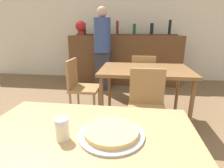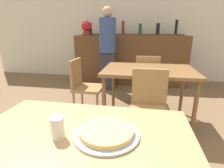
{
  "view_description": "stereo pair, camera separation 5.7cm",
  "coord_description": "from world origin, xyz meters",
  "px_view_note": "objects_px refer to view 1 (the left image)",
  "views": [
    {
      "loc": [
        0.23,
        -0.72,
        1.26
      ],
      "look_at": [
        0.06,
        0.55,
        0.87
      ],
      "focal_mm": 28.0,
      "sensor_mm": 36.0,
      "label": 1
    },
    {
      "loc": [
        0.28,
        -0.72,
        1.26
      ],
      "look_at": [
        0.06,
        0.55,
        0.87
      ],
      "focal_mm": 28.0,
      "sensor_mm": 36.0,
      "label": 2
    }
  ],
  "objects_px": {
    "chair_far_side_left": "(80,84)",
    "potted_plant": "(81,27)",
    "chair_far_side_back": "(142,76)",
    "pizza_tray": "(111,132)",
    "person_standing": "(103,47)",
    "cheese_shaker": "(62,129)",
    "chair_far_side_front": "(147,104)"
  },
  "relations": [
    {
      "from": "pizza_tray",
      "to": "potted_plant",
      "type": "relative_size",
      "value": 1.0
    },
    {
      "from": "chair_far_side_front",
      "to": "person_standing",
      "type": "relative_size",
      "value": 0.51
    },
    {
      "from": "chair_far_side_front",
      "to": "cheese_shaker",
      "type": "relative_size",
      "value": 8.03
    },
    {
      "from": "pizza_tray",
      "to": "person_standing",
      "type": "bearing_deg",
      "value": 101.04
    },
    {
      "from": "person_standing",
      "to": "potted_plant",
      "type": "bearing_deg",
      "value": 139.01
    },
    {
      "from": "person_standing",
      "to": "pizza_tray",
      "type": "bearing_deg",
      "value": -78.96
    },
    {
      "from": "chair_far_side_left",
      "to": "chair_far_side_front",
      "type": "bearing_deg",
      "value": -122.39
    },
    {
      "from": "chair_far_side_front",
      "to": "chair_far_side_left",
      "type": "distance_m",
      "value": 1.09
    },
    {
      "from": "chair_far_side_back",
      "to": "chair_far_side_left",
      "type": "distance_m",
      "value": 1.09
    },
    {
      "from": "chair_far_side_left",
      "to": "person_standing",
      "type": "distance_m",
      "value": 1.39
    },
    {
      "from": "chair_far_side_front",
      "to": "pizza_tray",
      "type": "height_order",
      "value": "chair_far_side_front"
    },
    {
      "from": "person_standing",
      "to": "potted_plant",
      "type": "xyz_separation_m",
      "value": [
        -0.61,
        0.53,
        0.4
      ]
    },
    {
      "from": "chair_far_side_back",
      "to": "potted_plant",
      "type": "height_order",
      "value": "potted_plant"
    },
    {
      "from": "chair_far_side_front",
      "to": "cheese_shaker",
      "type": "height_order",
      "value": "cheese_shaker"
    },
    {
      "from": "chair_far_side_back",
      "to": "pizza_tray",
      "type": "bearing_deg",
      "value": 83.48
    },
    {
      "from": "chair_far_side_front",
      "to": "chair_far_side_left",
      "type": "bearing_deg",
      "value": 147.61
    },
    {
      "from": "chair_far_side_back",
      "to": "chair_far_side_front",
      "type": "bearing_deg",
      "value": 90.0
    },
    {
      "from": "chair_far_side_back",
      "to": "chair_far_side_left",
      "type": "relative_size",
      "value": 1.0
    },
    {
      "from": "chair_far_side_back",
      "to": "cheese_shaker",
      "type": "relative_size",
      "value": 8.03
    },
    {
      "from": "pizza_tray",
      "to": "chair_far_side_left",
      "type": "bearing_deg",
      "value": 112.89
    },
    {
      "from": "chair_far_side_front",
      "to": "chair_far_side_left",
      "type": "xyz_separation_m",
      "value": [
        -0.92,
        0.59,
        0.0
      ]
    },
    {
      "from": "chair_far_side_front",
      "to": "person_standing",
      "type": "height_order",
      "value": "person_standing"
    },
    {
      "from": "chair_far_side_left",
      "to": "chair_far_side_back",
      "type": "bearing_deg",
      "value": -57.61
    },
    {
      "from": "chair_far_side_back",
      "to": "potted_plant",
      "type": "relative_size",
      "value": 2.66
    },
    {
      "from": "chair_far_side_back",
      "to": "chair_far_side_left",
      "type": "xyz_separation_m",
      "value": [
        -0.92,
        -0.59,
        0.0
      ]
    },
    {
      "from": "chair_far_side_left",
      "to": "potted_plant",
      "type": "xyz_separation_m",
      "value": [
        -0.51,
        1.85,
        0.82
      ]
    },
    {
      "from": "chair_far_side_front",
      "to": "potted_plant",
      "type": "bearing_deg",
      "value": 120.37
    },
    {
      "from": "person_standing",
      "to": "potted_plant",
      "type": "relative_size",
      "value": 5.23
    },
    {
      "from": "chair_far_side_back",
      "to": "pizza_tray",
      "type": "height_order",
      "value": "chair_far_side_back"
    },
    {
      "from": "chair_far_side_left",
      "to": "pizza_tray",
      "type": "relative_size",
      "value": 2.67
    },
    {
      "from": "person_standing",
      "to": "potted_plant",
      "type": "height_order",
      "value": "person_standing"
    },
    {
      "from": "chair_far_side_left",
      "to": "cheese_shaker",
      "type": "relative_size",
      "value": 8.03
    }
  ]
}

